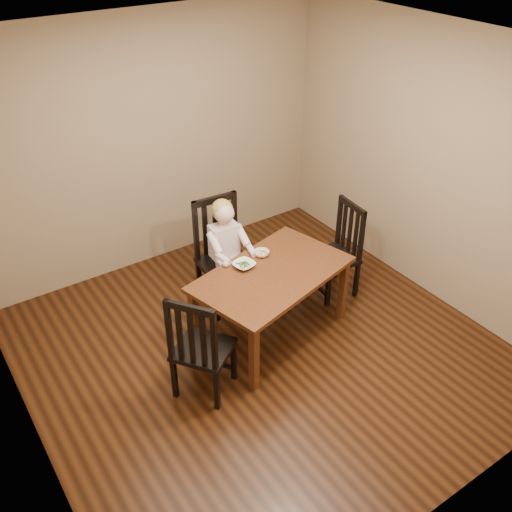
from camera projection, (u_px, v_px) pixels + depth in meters
room at (262, 225)px, 4.56m from camera, size 4.01×4.01×2.71m
dining_table at (272, 280)px, 5.17m from camera, size 1.59×1.17×0.71m
chair_child at (223, 256)px, 5.65m from camera, size 0.52×0.50×1.14m
chair_left at (200, 348)px, 4.61m from camera, size 0.60×0.61×1.03m
chair_right at (338, 251)px, 5.83m from camera, size 0.46×0.47×1.01m
toddler at (225, 244)px, 5.52m from camera, size 0.40×0.48×0.63m
bowl_peas at (244, 265)px, 5.18m from camera, size 0.22×0.22×0.05m
bowl_veg at (262, 253)px, 5.34m from camera, size 0.19×0.19×0.05m
fork at (243, 266)px, 5.13m from camera, size 0.11×0.08×0.05m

